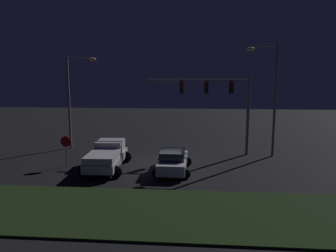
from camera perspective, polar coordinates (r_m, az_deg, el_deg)
name	(u,v)px	position (r m, az deg, el deg)	size (l,w,h in m)	color
ground_plane	(165,161)	(24.77, -0.60, -6.19)	(80.00, 80.00, 0.00)	black
grass_median	(146,211)	(15.86, -3.90, -14.87)	(23.17, 5.76, 0.10)	black
pickup_truck	(107,154)	(22.96, -10.72, -4.98)	(3.01, 5.47, 1.80)	#B7B7BC
car_sedan	(173,161)	(21.86, 0.87, -6.23)	(2.52, 4.43, 1.51)	silver
traffic_signal_gantry	(218,95)	(26.45, 8.88, 5.44)	(8.32, 0.56, 6.50)	slate
street_lamp_left	(74,91)	(29.49, -16.27, 5.95)	(2.69, 0.44, 8.10)	slate
street_lamp_right	(270,89)	(26.71, 17.57, 6.35)	(2.50, 0.44, 8.76)	slate
stop_sign	(66,145)	(23.92, -17.64, -3.31)	(0.76, 0.08, 2.23)	slate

